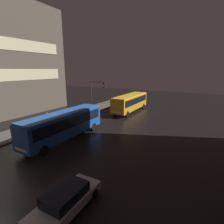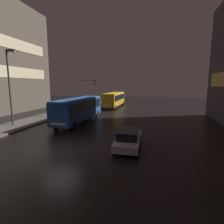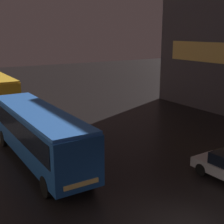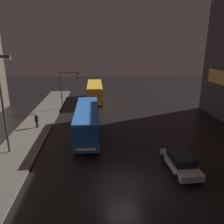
{
  "view_description": "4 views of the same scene",
  "coord_description": "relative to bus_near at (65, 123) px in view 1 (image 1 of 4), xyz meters",
  "views": [
    {
      "loc": [
        10.93,
        -4.13,
        7.62
      ],
      "look_at": [
        1.1,
        13.21,
        2.77
      ],
      "focal_mm": 28.0,
      "sensor_mm": 36.0,
      "label": 1
    },
    {
      "loc": [
        6.56,
        -11.17,
        4.8
      ],
      "look_at": [
        1.26,
        10.76,
        1.27
      ],
      "focal_mm": 28.0,
      "sensor_mm": 36.0,
      "label": 2
    },
    {
      "loc": [
        -7.95,
        -7.02,
        7.29
      ],
      "look_at": [
        1.99,
        8.87,
        2.42
      ],
      "focal_mm": 50.0,
      "sensor_mm": 36.0,
      "label": 3
    },
    {
      "loc": [
        -1.81,
        -12.95,
        9.29
      ],
      "look_at": [
        0.24,
        11.98,
        1.79
      ],
      "focal_mm": 35.0,
      "sensor_mm": 36.0,
      "label": 4
    }
  ],
  "objects": [
    {
      "name": "bus_near",
      "position": [
        0.0,
        0.0,
        0.0
      ],
      "size": [
        2.43,
        10.63,
        3.11
      ],
      "rotation": [
        0.0,
        0.0,
        3.14
      ],
      "color": "#194793",
      "rests_on": "ground"
    },
    {
      "name": "pedestrian_near",
      "position": [
        -5.98,
        2.6,
        -0.77
      ],
      "size": [
        0.54,
        0.54,
        1.66
      ],
      "rotation": [
        0.0,
        0.0,
        2.73
      ],
      "color": "black",
      "rests_on": "sidewalk_left"
    },
    {
      "name": "sidewalk_left",
      "position": [
        -6.35,
        0.75,
        -1.84
      ],
      "size": [
        4.0,
        48.0,
        0.15
      ],
      "color": "#56514C",
      "rests_on": "ground"
    },
    {
      "name": "car_taxi",
      "position": [
        7.39,
        -7.57,
        -1.2
      ],
      "size": [
        1.89,
        4.47,
        1.38
      ],
      "rotation": [
        0.0,
        0.0,
        3.17
      ],
      "color": "#B7B7BC",
      "rests_on": "ground"
    },
    {
      "name": "bus_far",
      "position": [
        0.92,
        15.79,
        0.0
      ],
      "size": [
        2.62,
        10.54,
        3.11
      ],
      "rotation": [
        0.0,
        0.0,
        3.14
      ],
      "color": "orange",
      "rests_on": "ground"
    },
    {
      "name": "traffic_light_main",
      "position": [
        -3.13,
        10.63,
        2.08
      ],
      "size": [
        2.82,
        0.35,
        5.94
      ],
      "color": "#2D2D2D",
      "rests_on": "ground"
    }
  ]
}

